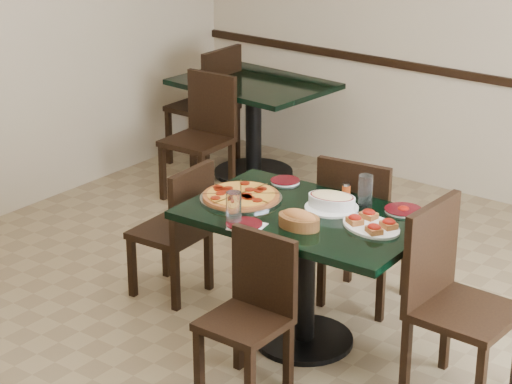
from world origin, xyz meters
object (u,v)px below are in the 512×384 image
Objects in this scene: main_table at (306,246)px; pepperoni_pizza at (241,196)px; bruschetta_platter at (371,224)px; chair_near at (253,307)px; back_table at (254,110)px; lasagna_casserole at (332,201)px; chair_right at (450,292)px; chair_left at (179,225)px; back_chair_near at (204,129)px; bread_basket at (299,220)px; back_chair_left at (211,99)px; chair_far at (360,224)px.

pepperoni_pizza is (-0.39, -0.05, 0.20)m from main_table.
chair_near is at bearing -100.51° from bruschetta_platter.
lasagna_casserole is at bearing -39.70° from back_table.
main_table is 1.30× the size of chair_right.
main_table is 1.55× the size of chair_left.
back_chair_near is (-2.67, 1.35, -0.04)m from chair_right.
bread_basket is 0.56× the size of bruschetta_platter.
chair_right is 3.44× the size of lasagna_casserole.
back_chair_left is 2.92m from lasagna_casserole.
bread_basket is at bearing 84.64° from chair_near.
chair_far is 0.94× the size of chair_right.
main_table is at bearing 49.18° from back_chair_left.
chair_left is 1.66m from back_chair_near.
chair_left is at bearing 176.87° from main_table.
back_chair_left is (-2.23, 1.39, 0.03)m from chair_far.
chair_right is 4.31× the size of bread_basket.
main_table is 1.32× the size of back_chair_left.
chair_left is 2.89× the size of lasagna_casserole.
chair_far reaches higher than back_table.
bruschetta_platter reaches higher than back_table.
back_chair_near is 2.30m from lasagna_casserole.
back_chair_left is at bearing 137.15° from main_table.
chair_left is (0.92, -1.91, -0.07)m from back_table.
chair_left is 0.60m from pepperoni_pizza.
chair_right is (0.82, 0.02, -0.02)m from main_table.
chair_left is at bearing 173.24° from pepperoni_pizza.
bruschetta_platter is (-0.46, 0.02, 0.23)m from chair_right.
main_table is 5.62× the size of bread_basket.
chair_far is 1.04m from chair_left.
chair_far is at bearing 95.09° from bread_basket.
main_table is 0.53m from chair_far.
lasagna_casserole reaches higher than chair_near.
back_chair_near is 3.20× the size of lasagna_casserole.
chair_far is 4.06× the size of bread_basket.
chair_right is (0.81, -0.51, 0.03)m from chair_far.
chair_near is at bearing -47.12° from back_chair_near.
back_chair_near reaches higher than main_table.
chair_right is 0.51m from bruschetta_platter.
lasagna_casserole reaches higher than back_table.
back_chair_left is 2.18× the size of pepperoni_pizza.
chair_far is at bearing -33.60° from back_table.
chair_right is at bearing 86.49° from chair_left.
bread_basket is at bearing 75.60° from chair_left.
lasagna_casserole is (0.46, 0.18, 0.03)m from pepperoni_pizza.
bruschetta_platter is at bearing 88.92° from chair_right.
back_chair_near is 2.25× the size of bruschetta_platter.
bread_basket is at bearing -44.08° from back_table.
back_chair_near is (-1.85, 0.84, -0.01)m from chair_far.
back_table is at bearing 84.56° from back_chair_near.
bread_basket is (-0.75, -0.19, 0.24)m from chair_right.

